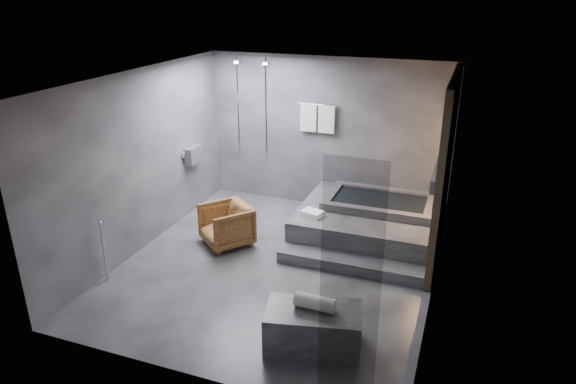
% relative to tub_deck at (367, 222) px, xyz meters
% --- Properties ---
extents(room, '(5.00, 5.04, 2.82)m').
position_rel_tub_deck_xyz_m(room, '(-0.65, -1.21, 1.48)').
color(room, '#2F2F31').
rests_on(room, ground).
extents(tub_deck, '(2.20, 2.00, 0.50)m').
position_rel_tub_deck_xyz_m(tub_deck, '(0.00, 0.00, 0.00)').
color(tub_deck, '#343436').
rests_on(tub_deck, ground).
extents(tub_step, '(2.20, 0.36, 0.18)m').
position_rel_tub_deck_xyz_m(tub_step, '(0.00, -1.18, -0.16)').
color(tub_step, '#343436').
rests_on(tub_step, ground).
extents(concrete_bench, '(1.20, 0.82, 0.49)m').
position_rel_tub_deck_xyz_m(concrete_bench, '(0.01, -3.03, -0.00)').
color(concrete_bench, '#313133').
rests_on(concrete_bench, ground).
extents(driftwood_chair, '(1.03, 1.03, 0.67)m').
position_rel_tub_deck_xyz_m(driftwood_chair, '(-2.08, -1.06, 0.09)').
color(driftwood_chair, '#4E2C13').
rests_on(driftwood_chair, ground).
extents(rolled_towel, '(0.48, 0.18, 0.17)m').
position_rel_tub_deck_xyz_m(rolled_towel, '(0.01, -3.00, 0.33)').
color(rolled_towel, white).
rests_on(rolled_towel, concrete_bench).
extents(deck_towel, '(0.38, 0.32, 0.09)m').
position_rel_tub_deck_xyz_m(deck_towel, '(-0.78, -0.58, 0.29)').
color(deck_towel, white).
rests_on(deck_towel, tub_deck).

